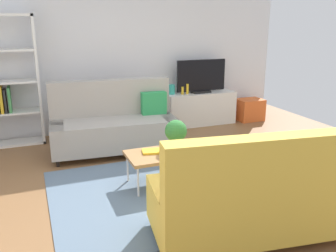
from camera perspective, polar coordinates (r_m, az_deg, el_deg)
ground_plane at (r=4.59m, az=1.73°, el=-9.45°), size 7.68×7.68×0.00m
wall_far at (r=6.81m, az=-7.60°, el=11.60°), size 6.40×0.12×2.90m
area_rug at (r=4.49m, az=0.79°, el=-9.98°), size 2.90×2.20×0.01m
couch_beige at (r=5.69m, az=-8.46°, el=0.30°), size 1.96×0.99×1.10m
couch_green at (r=3.48m, az=13.68°, el=-10.68°), size 2.00×1.09×1.10m
coffee_table at (r=4.52m, az=0.44°, el=-4.42°), size 1.10×0.56×0.42m
tv_console at (r=7.19m, az=5.06°, el=2.79°), size 1.40×0.44×0.64m
tv at (r=7.05m, az=5.26°, el=7.75°), size 1.00×0.20×0.64m
bookshelf at (r=6.37m, az=-24.96°, el=5.65°), size 1.10×0.36×2.10m
storage_trunk at (r=7.67m, az=12.77°, el=2.54°), size 0.52×0.40×0.44m
potted_plant at (r=4.53m, az=1.25°, el=-1.05°), size 0.28×0.28×0.38m
table_book_0 at (r=4.49m, az=-2.54°, el=-4.02°), size 0.27×0.22×0.03m
vase_0 at (r=6.92m, az=0.63°, el=5.81°), size 0.12×0.12×0.19m
bottle_0 at (r=6.91m, az=2.30°, el=5.63°), size 0.05×0.05×0.15m
bottle_1 at (r=6.94m, az=3.07°, el=5.88°), size 0.05×0.05×0.20m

